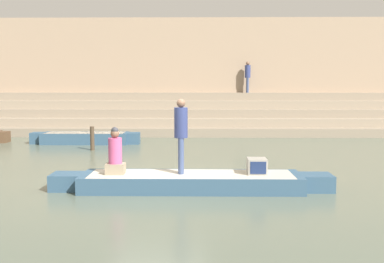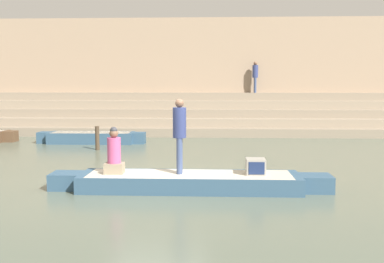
# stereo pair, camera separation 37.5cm
# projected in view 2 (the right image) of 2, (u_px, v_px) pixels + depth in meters

# --- Properties ---
(ground_plane) EXTENTS (120.00, 120.00, 0.00)m
(ground_plane) POSITION_uv_depth(u_px,v_px,m) (157.00, 184.00, 11.51)
(ground_plane) COLOR #566051
(ghat_steps) EXTENTS (36.00, 3.66, 2.06)m
(ghat_steps) POSITION_uv_depth(u_px,v_px,m) (186.00, 118.00, 23.61)
(ghat_steps) COLOR gray
(ghat_steps) RESTS_ON ground
(back_wall) EXTENTS (34.20, 1.28, 6.14)m
(back_wall) POSITION_uv_depth(u_px,v_px,m) (188.00, 75.00, 25.29)
(back_wall) COLOR tan
(back_wall) RESTS_ON ground
(rowboat_main) EXTENTS (6.77, 1.38, 0.39)m
(rowboat_main) POSITION_uv_depth(u_px,v_px,m) (190.00, 181.00, 10.83)
(rowboat_main) COLOR #33516B
(rowboat_main) RESTS_ON ground
(person_standing) EXTENTS (0.32, 0.32, 1.80)m
(person_standing) POSITION_uv_depth(u_px,v_px,m) (179.00, 130.00, 10.78)
(person_standing) COLOR #3D4C75
(person_standing) RESTS_ON rowboat_main
(person_rowing) EXTENTS (0.45, 0.36, 1.14)m
(person_rowing) POSITION_uv_depth(u_px,v_px,m) (114.00, 154.00, 10.83)
(person_rowing) COLOR gray
(person_rowing) RESTS_ON rowboat_main
(tv_set) EXTENTS (0.45, 0.48, 0.37)m
(tv_set) POSITION_uv_depth(u_px,v_px,m) (256.00, 166.00, 10.76)
(tv_set) COLOR #9E998E
(tv_set) RESTS_ON rowboat_main
(moored_boat_shore) EXTENTS (4.64, 1.08, 0.48)m
(moored_boat_shore) POSITION_uv_depth(u_px,v_px,m) (92.00, 137.00, 19.34)
(moored_boat_shore) COLOR #33516B
(moored_boat_shore) RESTS_ON ground
(mooring_post) EXTENTS (0.16, 0.16, 0.92)m
(mooring_post) POSITION_uv_depth(u_px,v_px,m) (97.00, 138.00, 17.36)
(mooring_post) COLOR #473828
(mooring_post) RESTS_ON ground
(person_on_steps) EXTENTS (0.31, 0.31, 1.67)m
(person_on_steps) POSITION_uv_depth(u_px,v_px,m) (255.00, 75.00, 24.16)
(person_on_steps) COLOR #3D4C75
(person_on_steps) RESTS_ON ghat_steps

